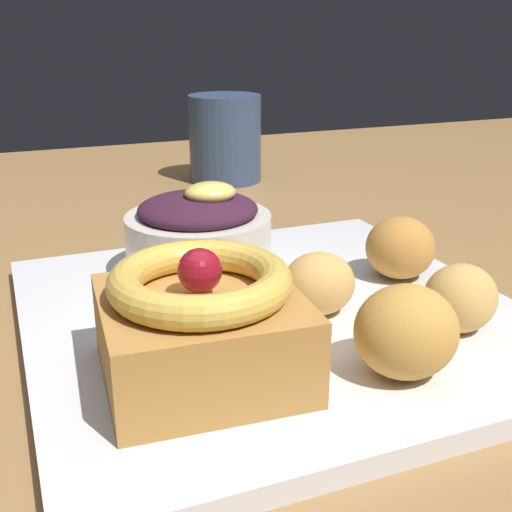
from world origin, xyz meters
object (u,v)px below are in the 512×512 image
object	(u,v)px
front_plate	(268,319)
cake_slice	(202,323)
fritter_back	(400,248)
fritter_middle	(319,283)
fritter_front	(460,298)
fritter_extra	(406,332)
berry_ramekin	(199,235)
coffee_mug	(225,139)

from	to	relation	value
front_plate	cake_slice	xyz separation A→B (m)	(-0.06, -0.06, 0.04)
fritter_back	cake_slice	bearing A→B (deg)	-155.09
fritter_middle	front_plate	bearing A→B (deg)	150.98
front_plate	fritter_front	bearing A→B (deg)	-36.09
cake_slice	fritter_extra	xyz separation A→B (m)	(0.09, -0.03, -0.01)
fritter_front	fritter_middle	world-z (taller)	fritter_front
fritter_front	fritter_middle	xyz separation A→B (m)	(-0.06, 0.05, -0.00)
cake_slice	fritter_back	world-z (taller)	cake_slice
front_plate	berry_ramekin	size ratio (longest dim) A/B	2.94
front_plate	fritter_front	distance (m)	0.11
front_plate	coffee_mug	bearing A→B (deg)	74.43
front_plate	fritter_middle	distance (m)	0.04
fritter_back	coffee_mug	xyz separation A→B (m)	(0.00, 0.36, 0.02)
fritter_back	front_plate	bearing A→B (deg)	-171.06
fritter_front	fritter_middle	distance (m)	0.08
front_plate	fritter_back	world-z (taller)	fritter_back
berry_ramekin	fritter_back	bearing A→B (deg)	-24.38
berry_ramekin	fritter_extra	distance (m)	0.17
coffee_mug	fritter_back	bearing A→B (deg)	-90.09
front_plate	fritter_extra	distance (m)	0.10
coffee_mug	fritter_extra	bearing A→B (deg)	-98.67
front_plate	cake_slice	distance (m)	0.09
fritter_extra	front_plate	bearing A→B (deg)	109.13
fritter_back	fritter_front	bearing A→B (deg)	-100.12
coffee_mug	fritter_front	bearing A→B (deg)	-91.97
fritter_extra	coffee_mug	distance (m)	0.47
front_plate	coffee_mug	distance (m)	0.39
fritter_back	fritter_extra	distance (m)	0.13
cake_slice	front_plate	bearing A→B (deg)	44.73
fritter_front	coffee_mug	distance (m)	0.44
fritter_extra	coffee_mug	bearing A→B (deg)	81.33
front_plate	fritter_back	bearing A→B (deg)	8.94
fritter_front	fritter_extra	world-z (taller)	fritter_extra
fritter_back	fritter_extra	world-z (taller)	fritter_extra
cake_slice	fritter_middle	world-z (taller)	cake_slice
cake_slice	fritter_back	xyz separation A→B (m)	(0.16, 0.08, -0.01)
cake_slice	coffee_mug	size ratio (longest dim) A/B	1.03
front_plate	cake_slice	size ratio (longest dim) A/B	2.90
front_plate	fritter_back	xyz separation A→B (m)	(0.10, 0.02, 0.03)
fritter_middle	fritter_back	distance (m)	0.08
front_plate	cake_slice	bearing A→B (deg)	-135.27
berry_ramekin	fritter_extra	size ratio (longest dim) A/B	1.91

